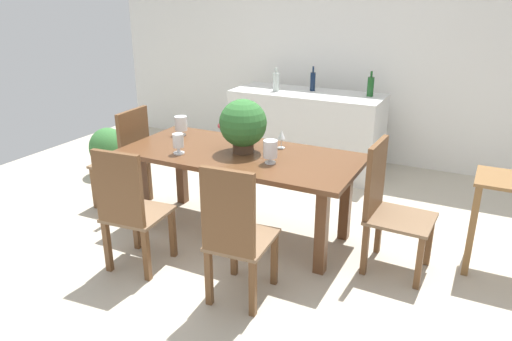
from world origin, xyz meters
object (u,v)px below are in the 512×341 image
object	(u,v)px
wine_glass	(281,135)
wine_bottle_dark	(313,81)
crystal_vase_center_near	(181,124)
crystal_vase_right	(178,142)
chair_head_end	(128,154)
wine_bottle_tall	(371,86)
chair_foot_end	(387,202)
chair_near_right	(235,232)
wine_bottle_clear	(276,82)
potted_plant_floor	(108,150)
dining_table	(241,164)
flower_centerpiece	(243,124)
crystal_vase_left	(270,150)
kitchen_counter	(306,131)
chair_near_left	(129,207)

from	to	relation	value
wine_glass	wine_bottle_dark	distance (m)	1.70
crystal_vase_center_near	crystal_vase_right	xyz separation A→B (m)	(0.30, -0.47, -0.01)
chair_head_end	wine_glass	distance (m)	1.58
crystal_vase_center_near	wine_bottle_dark	xyz separation A→B (m)	(0.68, 1.72, 0.18)
wine_glass	wine_bottle_tall	xyz separation A→B (m)	(0.35, 1.65, 0.18)
chair_foot_end	chair_near_right	world-z (taller)	chair_near_right
crystal_vase_right	wine_bottle_dark	xyz separation A→B (m)	(0.37, 2.19, 0.19)
crystal_vase_center_near	wine_glass	distance (m)	1.02
wine_bottle_clear	crystal_vase_center_near	bearing A→B (deg)	-101.34
potted_plant_floor	dining_table	bearing A→B (deg)	-15.79
wine_bottle_tall	potted_plant_floor	bearing A→B (deg)	-153.64
dining_table	chair_foot_end	size ratio (longest dim) A/B	2.00
flower_centerpiece	crystal_vase_left	xyz separation A→B (m)	(0.32, -0.15, -0.13)
crystal_vase_right	wine_bottle_tall	world-z (taller)	wine_bottle_tall
wine_glass	wine_bottle_tall	distance (m)	1.69
wine_bottle_tall	kitchen_counter	bearing A→B (deg)	-170.14
wine_bottle_dark	wine_bottle_clear	size ratio (longest dim) A/B	1.05
crystal_vase_left	dining_table	bearing A→B (deg)	159.97
chair_head_end	wine_bottle_dark	size ratio (longest dim) A/B	3.52
chair_near_left	crystal_vase_left	size ratio (longest dim) A/B	5.28
crystal_vase_center_near	potted_plant_floor	xyz separation A→B (m)	(-1.33, 0.38, -0.57)
dining_table	crystal_vase_left	xyz separation A→B (m)	(0.33, -0.12, 0.21)
dining_table	wine_bottle_clear	bearing A→B (deg)	104.99
chair_near_left	crystal_vase_center_near	distance (m)	1.23
crystal_vase_left	crystal_vase_center_near	bearing A→B (deg)	163.04
dining_table	flower_centerpiece	distance (m)	0.35
chair_near_left	chair_near_right	bearing A→B (deg)	174.34
crystal_vase_right	kitchen_counter	xyz separation A→B (m)	(0.36, 2.06, -0.39)
chair_near_right	dining_table	bearing A→B (deg)	-67.84
crystal_vase_right	wine_bottle_tall	size ratio (longest dim) A/B	0.63
wine_bottle_dark	potted_plant_floor	world-z (taller)	wine_bottle_dark
crystal_vase_center_near	wine_bottle_dark	distance (m)	1.86
wine_bottle_clear	chair_near_right	bearing A→B (deg)	-70.80
crystal_vase_left	crystal_vase_center_near	size ratio (longest dim) A/B	1.04
flower_centerpiece	crystal_vase_center_near	distance (m)	0.81
wine_bottle_tall	chair_near_right	bearing A→B (deg)	-92.70
chair_foot_end	chair_near_right	size ratio (longest dim) A/B	0.98
crystal_vase_center_near	wine_bottle_tall	xyz separation A→B (m)	(1.36, 1.71, 0.18)
wine_bottle_clear	potted_plant_floor	size ratio (longest dim) A/B	0.48
chair_near_left	wine_bottle_tall	bearing A→B (deg)	-115.31
kitchen_counter	crystal_vase_right	bearing A→B (deg)	-99.91
dining_table	wine_bottle_clear	world-z (taller)	wine_bottle_clear
chair_near_left	crystal_vase_right	xyz separation A→B (m)	(-0.01, 0.67, 0.32)
crystal_vase_center_near	wine_bottle_clear	xyz separation A→B (m)	(0.30, 1.50, 0.18)
wine_glass	chair_near_left	bearing A→B (deg)	-120.09
crystal_vase_right	crystal_vase_left	bearing A→B (deg)	9.60
wine_bottle_clear	dining_table	bearing A→B (deg)	-75.01
wine_glass	wine_bottle_tall	bearing A→B (deg)	78.12
crystal_vase_left	crystal_vase_center_near	distance (m)	1.14
chair_head_end	crystal_vase_right	xyz separation A→B (m)	(0.81, -0.26, 0.31)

